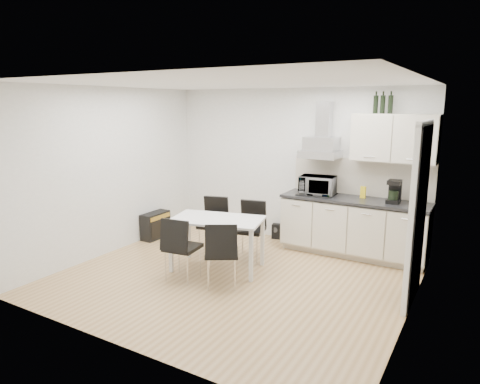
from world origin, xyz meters
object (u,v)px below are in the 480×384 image
object	(u,v)px
dining_table	(217,225)
chair_far_left	(213,226)
guitar_amp	(155,225)
chair_near_left	(183,248)
kitchenette	(357,204)
chair_far_right	(250,231)
floor_speaker	(277,231)
chair_near_right	(222,253)

from	to	relation	value
dining_table	chair_far_left	size ratio (longest dim) A/B	1.60
guitar_amp	chair_near_left	bearing A→B (deg)	-37.80
dining_table	kitchenette	bearing A→B (deg)	31.44
guitar_amp	chair_far_right	bearing A→B (deg)	-1.35
chair_far_left	guitar_amp	bearing A→B (deg)	-20.45
guitar_amp	dining_table	bearing A→B (deg)	-20.38
chair_near_left	floor_speaker	world-z (taller)	chair_near_left
chair_near_left	guitar_amp	distance (m)	1.97
dining_table	chair_far_right	size ratio (longest dim) A/B	1.60
chair_near_left	chair_near_right	bearing A→B (deg)	1.90
dining_table	chair_near_left	world-z (taller)	chair_near_left
chair_far_left	chair_near_left	world-z (taller)	same
chair_far_right	floor_speaker	size ratio (longest dim) A/B	3.40
guitar_amp	floor_speaker	distance (m)	2.15
guitar_amp	floor_speaker	bearing A→B (deg)	29.82
chair_near_left	kitchenette	bearing A→B (deg)	43.49
kitchenette	guitar_amp	size ratio (longest dim) A/B	4.53
chair_near_left	guitar_amp	xyz separation A→B (m)	(-1.55, 1.20, -0.21)
dining_table	floor_speaker	size ratio (longest dim) A/B	5.44
guitar_amp	floor_speaker	world-z (taller)	guitar_amp
chair_far_right	guitar_amp	world-z (taller)	chair_far_right
chair_far_right	chair_near_left	world-z (taller)	same
dining_table	chair_near_left	size ratio (longest dim) A/B	1.60
chair_far_left	floor_speaker	distance (m)	1.34
guitar_amp	floor_speaker	size ratio (longest dim) A/B	2.15
dining_table	chair_far_left	distance (m)	0.74
chair_near_left	floor_speaker	distance (m)	2.31
kitchenette	chair_far_left	distance (m)	2.27
kitchenette	chair_far_right	xyz separation A→B (m)	(-1.36, -0.95, -0.39)
chair_near_right	floor_speaker	distance (m)	2.22
chair_near_left	chair_far_left	bearing A→B (deg)	96.11
chair_far_left	chair_near_right	xyz separation A→B (m)	(0.82, -1.01, 0.00)
chair_far_right	floor_speaker	distance (m)	1.16
chair_far_left	chair_far_right	size ratio (longest dim) A/B	1.00
chair_far_left	guitar_amp	xyz separation A→B (m)	(-1.30, 0.10, -0.21)
chair_near_left	dining_table	bearing A→B (deg)	63.70
kitchenette	guitar_amp	world-z (taller)	kitchenette
kitchenette	floor_speaker	xyz separation A→B (m)	(-1.43, 0.17, -0.70)
chair_far_right	chair_near_right	world-z (taller)	same
kitchenette	chair_near_left	distance (m)	2.76
chair_near_right	kitchenette	bearing A→B (deg)	28.21
chair_near_right	chair_far_left	bearing A→B (deg)	97.57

